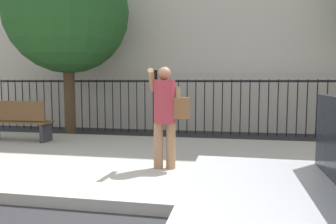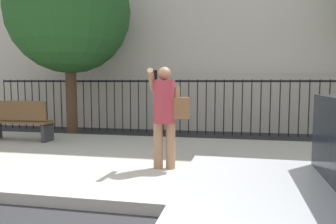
% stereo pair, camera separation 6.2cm
% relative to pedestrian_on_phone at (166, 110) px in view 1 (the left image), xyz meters
% --- Properties ---
extents(ground_plane, '(60.00, 60.00, 0.00)m').
position_rel_pedestrian_on_phone_xyz_m(ground_plane, '(-0.35, -1.50, -1.09)').
color(ground_plane, '#28282B').
extents(sidewalk, '(28.00, 4.40, 0.15)m').
position_rel_pedestrian_on_phone_xyz_m(sidewalk, '(-0.35, 0.70, -1.02)').
color(sidewalk, '#B2ADA3').
rests_on(sidewalk, ground).
extents(iron_fence, '(12.03, 0.04, 1.60)m').
position_rel_pedestrian_on_phone_xyz_m(iron_fence, '(-0.35, 4.40, -0.07)').
color(iron_fence, black).
rests_on(iron_fence, ground).
extents(pedestrian_on_phone, '(0.68, 0.48, 1.62)m').
position_rel_pedestrian_on_phone_xyz_m(pedestrian_on_phone, '(0.00, 0.00, 0.00)').
color(pedestrian_on_phone, '#936B4C').
rests_on(pedestrian_on_phone, sidewalk).
extents(street_bench, '(1.60, 0.45, 0.95)m').
position_rel_pedestrian_on_phone_xyz_m(street_bench, '(-3.87, 1.67, -0.44)').
color(street_bench, brown).
rests_on(street_bench, sidewalk).
extents(street_tree_far, '(3.34, 3.34, 5.11)m').
position_rel_pedestrian_on_phone_xyz_m(street_tree_far, '(-3.38, 3.33, 2.33)').
color(street_tree_far, '#4C3823').
rests_on(street_tree_far, ground).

